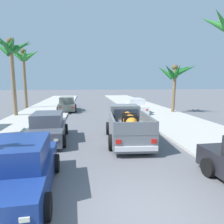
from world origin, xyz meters
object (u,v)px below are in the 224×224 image
car_right_near (135,107)px  palm_tree_left_mid (11,51)px  palm_tree_right_mid (175,73)px  car_left_mid (48,128)px  pickup_truck (127,126)px  car_left_far (19,170)px  palm_tree_left_back (24,59)px  car_left_near (67,104)px

car_right_near → palm_tree_left_mid: (-11.50, -0.29, 5.25)m
palm_tree_left_mid → palm_tree_right_mid: (15.51, 0.00, -1.86)m
car_left_mid → car_right_near: bearing=51.1°
pickup_truck → car_left_far: bearing=-130.7°
car_right_near → palm_tree_right_mid: palm_tree_right_mid is taller
car_right_near → car_left_mid: (-7.11, -8.82, 0.00)m
car_left_mid → palm_tree_right_mid: 14.42m
car_right_near → palm_tree_right_mid: (4.01, -0.29, 3.39)m
car_right_near → car_left_mid: 11.33m
palm_tree_left_back → palm_tree_right_mid: bearing=-20.1°
palm_tree_left_mid → palm_tree_right_mid: bearing=0.0°
pickup_truck → car_left_far: (-4.20, -4.88, -0.10)m
palm_tree_left_back → car_left_mid: bearing=-70.9°
car_left_near → palm_tree_right_mid: (11.05, -3.15, 3.39)m
car_right_near → palm_tree_left_mid: palm_tree_left_mid is taller
car_left_far → car_left_near: bearing=90.2°
car_left_near → palm_tree_left_mid: (-4.46, -3.15, 5.25)m
car_left_mid → palm_tree_right_mid: (11.12, 8.53, 3.39)m
car_left_far → palm_tree_left_mid: (-4.51, 13.91, 5.25)m
palm_tree_right_mid → palm_tree_left_mid: bearing=-180.0°
pickup_truck → palm_tree_left_back: 18.30m
car_left_mid → palm_tree_right_mid: bearing=37.5°
palm_tree_left_mid → palm_tree_left_back: 5.93m
car_right_near → palm_tree_right_mid: size_ratio=0.85×
car_left_near → car_left_mid: same height
palm_tree_right_mid → car_left_mid: bearing=-142.5°
car_left_mid → palm_tree_left_mid: size_ratio=0.60×
pickup_truck → palm_tree_right_mid: palm_tree_right_mid is taller
pickup_truck → car_left_mid: pickup_truck is taller
pickup_truck → palm_tree_left_mid: size_ratio=0.75×
car_left_near → palm_tree_left_mid: bearing=-144.8°
pickup_truck → car_left_near: size_ratio=1.23×
pickup_truck → palm_tree_right_mid: bearing=53.0°
car_left_mid → car_left_near: bearing=89.6°
car_left_mid → palm_tree_left_back: bearing=109.1°
car_left_far → palm_tree_left_back: palm_tree_left_back is taller
car_left_near → car_left_far: bearing=-89.8°
palm_tree_right_mid → pickup_truck: bearing=-127.0°
car_left_far → palm_tree_right_mid: 18.05m
pickup_truck → car_left_near: 12.89m
car_left_far → palm_tree_right_mid: size_ratio=0.86×
palm_tree_left_mid → car_left_near: bearing=35.2°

